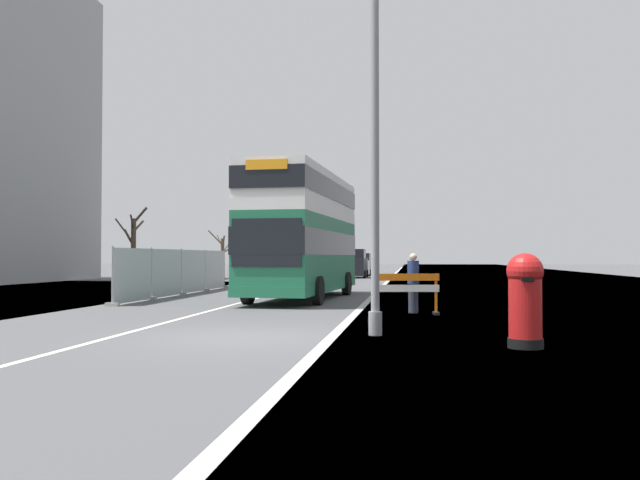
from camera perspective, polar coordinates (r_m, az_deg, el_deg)
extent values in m
cube|color=#4C4C4F|center=(14.17, -6.03, -8.33)|extent=(140.00, 280.00, 0.10)
cube|color=#B2AFA8|center=(13.87, 0.88, -8.30)|extent=(0.24, 196.00, 0.01)
cube|color=silver|center=(15.08, -16.52, -7.69)|extent=(0.16, 168.00, 0.01)
cube|color=#1E6B47|center=(26.73, -1.40, -1.21)|extent=(3.18, 10.74, 2.81)
cube|color=silver|center=(26.79, -1.39, 2.23)|extent=(3.18, 10.74, 0.40)
cube|color=silver|center=(26.86, -1.39, 4.08)|extent=(3.15, 10.63, 1.34)
cube|color=black|center=(26.74, -1.40, -0.30)|extent=(3.21, 10.84, 0.90)
cube|color=black|center=(26.86, -1.39, 4.08)|extent=(3.19, 10.79, 0.74)
cube|color=black|center=(21.59, -4.53, -0.22)|extent=(2.30, 0.21, 1.55)
cube|color=orange|center=(21.78, -4.52, 6.35)|extent=(1.38, 0.15, 0.32)
cube|color=#1E6B47|center=(26.76, -1.40, -3.84)|extent=(3.21, 10.84, 0.36)
cylinder|color=black|center=(23.92, -6.09, -4.19)|extent=(0.36, 1.02, 1.00)
cylinder|color=black|center=(23.29, -0.19, -4.27)|extent=(0.36, 1.02, 1.00)
cylinder|color=black|center=(29.88, -2.50, -3.64)|extent=(0.36, 1.02, 1.00)
cylinder|color=black|center=(29.38, 2.25, -3.68)|extent=(0.36, 1.02, 1.00)
cylinder|color=gray|center=(14.69, 4.63, 10.20)|extent=(0.18, 0.18, 9.23)
cylinder|color=gray|center=(14.46, 4.67, -7.00)|extent=(0.29, 0.29, 0.50)
cylinder|color=black|center=(12.99, 16.88, -8.29)|extent=(0.64, 0.64, 0.18)
cylinder|color=red|center=(12.92, 16.86, -5.22)|extent=(0.59, 0.59, 1.22)
sphere|color=red|center=(12.89, 16.84, -2.52)|extent=(0.66, 0.66, 0.66)
cube|color=black|center=(12.60, 17.07, -3.19)|extent=(0.22, 0.03, 0.07)
cube|color=orange|center=(19.61, 7.31, -3.11)|extent=(1.85, 0.33, 0.20)
cube|color=white|center=(19.63, 7.31, -4.05)|extent=(1.85, 0.33, 0.20)
cube|color=orange|center=(19.55, 4.88, -4.70)|extent=(0.08, 0.08, 1.07)
cube|color=black|center=(19.58, 4.88, -6.15)|extent=(0.20, 0.45, 0.08)
cube|color=orange|center=(19.76, 9.72, -4.65)|extent=(0.08, 0.08, 1.07)
cube|color=black|center=(19.80, 9.72, -6.09)|extent=(0.20, 0.45, 0.08)
cube|color=#A8AAAD|center=(25.30, -15.43, -2.84)|extent=(0.04, 3.26, 1.92)
cube|color=#A8AAAD|center=(28.46, -12.73, -2.69)|extent=(0.04, 3.26, 1.92)
cube|color=#A8AAAD|center=(31.66, -10.58, -2.57)|extent=(0.04, 3.26, 1.92)
cube|color=#A8AAAD|center=(34.91, -8.82, -2.47)|extent=(0.04, 3.26, 1.92)
cylinder|color=#939699|center=(23.75, -17.05, -2.92)|extent=(0.06, 0.06, 2.02)
cube|color=gray|center=(23.79, -17.07, -5.21)|extent=(0.44, 0.20, 0.12)
cylinder|color=#939699|center=(26.87, -14.00, -2.76)|extent=(0.06, 0.06, 2.02)
cube|color=gray|center=(26.91, -14.01, -4.78)|extent=(0.44, 0.20, 0.12)
cylinder|color=#939699|center=(30.06, -11.60, -2.63)|extent=(0.06, 0.06, 2.02)
cube|color=gray|center=(30.09, -11.61, -4.44)|extent=(0.44, 0.20, 0.12)
cylinder|color=#939699|center=(33.28, -9.66, -2.52)|extent=(0.06, 0.06, 2.02)
cube|color=gray|center=(33.31, -9.66, -4.15)|extent=(0.44, 0.20, 0.12)
cylinder|color=#939699|center=(36.54, -8.06, -2.43)|extent=(0.06, 0.06, 2.02)
cube|color=gray|center=(36.57, -8.06, -3.91)|extent=(0.44, 0.20, 0.12)
cube|color=navy|center=(45.50, -2.14, -2.52)|extent=(1.74, 4.59, 1.22)
cube|color=black|center=(45.49, -2.14, -1.30)|extent=(1.60, 2.53, 0.71)
cylinder|color=black|center=(46.78, -0.79, -3.09)|extent=(0.20, 0.60, 0.60)
cylinder|color=black|center=(47.07, -2.89, -3.07)|extent=(0.20, 0.60, 0.60)
cylinder|color=black|center=(43.97, -1.34, -3.19)|extent=(0.20, 0.60, 0.60)
cylinder|color=black|center=(44.27, -3.57, -3.18)|extent=(0.20, 0.60, 0.60)
cube|color=black|center=(54.01, 2.87, -2.26)|extent=(1.88, 4.50, 1.38)
cube|color=black|center=(54.00, 2.87, -1.15)|extent=(1.73, 2.47, 0.71)
cylinder|color=black|center=(55.34, 3.97, -2.83)|extent=(0.20, 0.60, 0.60)
cylinder|color=black|center=(55.49, 2.03, -2.82)|extent=(0.20, 0.60, 0.60)
cylinder|color=black|center=(52.56, 3.77, -2.90)|extent=(0.20, 0.60, 0.60)
cylinder|color=black|center=(52.72, 1.73, -2.90)|extent=(0.20, 0.60, 0.60)
cube|color=silver|center=(60.08, 3.43, -2.28)|extent=(1.84, 4.49, 1.15)
cube|color=black|center=(60.08, 3.43, -1.43)|extent=(1.69, 2.47, 0.65)
cylinder|color=black|center=(61.42, 4.39, -2.69)|extent=(0.20, 0.60, 0.60)
cylinder|color=black|center=(61.55, 2.68, -2.69)|extent=(0.20, 0.60, 0.60)
cylinder|color=black|center=(58.64, 4.23, -2.75)|extent=(0.20, 0.60, 0.60)
cylinder|color=black|center=(58.78, 2.44, -2.74)|extent=(0.20, 0.60, 0.60)
cylinder|color=#4C3D2D|center=(49.94, -15.41, -0.76)|extent=(0.36, 0.36, 4.39)
cylinder|color=#4C3D2D|center=(49.97, -14.87, 2.03)|extent=(1.05, 0.46, 1.22)
cylinder|color=#4C3D2D|center=(50.59, -15.02, 1.13)|extent=(0.30, 1.47, 0.93)
cylinder|color=#4C3D2D|center=(50.46, -15.75, 0.18)|extent=(1.16, 0.89, 1.31)
cylinder|color=#4C3D2D|center=(50.00, -16.11, 0.75)|extent=(1.29, 0.57, 1.79)
cylinder|color=#4C3D2D|center=(49.40, -15.51, 1.47)|extent=(0.43, 1.28, 1.02)
cylinder|color=#4C3D2D|center=(63.33, -8.20, -1.39)|extent=(0.33, 0.33, 3.35)
cylinder|color=#4C3D2D|center=(63.09, -7.30, -0.54)|extent=(2.10, 0.16, 1.32)
cylinder|color=#4C3D2D|center=(63.64, -7.87, -0.61)|extent=(0.66, 0.90, 1.18)
cylinder|color=#4C3D2D|center=(63.83, -8.42, -0.08)|extent=(0.87, 0.91, 1.11)
cylinder|color=#4C3D2D|center=(63.01, -8.78, 0.19)|extent=(1.18, 1.14, 1.40)
cylinder|color=#4C3D2D|center=(62.95, -8.12, -0.11)|extent=(0.58, 0.91, 1.10)
cylinder|color=#4C3D2D|center=(72.93, -4.46, -1.25)|extent=(0.35, 0.35, 3.74)
cylinder|color=#4C3D2D|center=(72.92, -3.74, 0.00)|extent=(1.92, 0.47, 1.26)
cylinder|color=#4C3D2D|center=(73.52, -4.27, 0.77)|extent=(0.39, 1.28, 1.94)
cylinder|color=#4C3D2D|center=(72.91, -4.87, -0.67)|extent=(1.11, 0.41, 1.08)
cylinder|color=#4C3D2D|center=(72.51, -4.61, -0.32)|extent=(0.35, 1.06, 1.00)
cylinder|color=#2D3342|center=(20.27, 7.84, -4.87)|extent=(0.29, 0.29, 0.86)
cylinder|color=navy|center=(20.24, 7.83, -2.70)|extent=(0.34, 0.34, 0.68)
sphere|color=beige|center=(20.24, 7.83, -1.43)|extent=(0.22, 0.22, 0.22)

